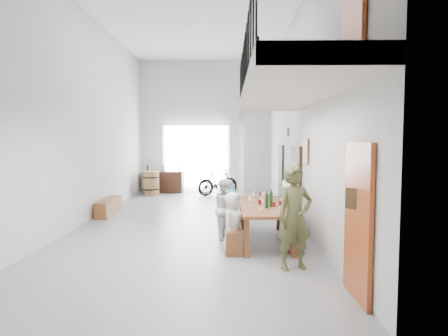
{
  "coord_description": "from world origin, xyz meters",
  "views": [
    {
      "loc": [
        0.98,
        -9.83,
        2.11
      ],
      "look_at": [
        0.86,
        -0.5,
        1.45
      ],
      "focal_mm": 30.0,
      "sensor_mm": 36.0,
      "label": 1
    }
  ],
  "objects_px": {
    "bench_inner": "(233,232)",
    "oak_barrel": "(151,183)",
    "tasting_table": "(265,209)",
    "side_bench": "(109,207)",
    "bicycle_near": "(218,184)",
    "serving_counter": "(163,182)",
    "host_standing": "(295,218)"
  },
  "relations": [
    {
      "from": "bench_inner",
      "to": "tasting_table",
      "type": "bearing_deg",
      "value": 6.88
    },
    {
      "from": "bench_inner",
      "to": "host_standing",
      "type": "bearing_deg",
      "value": -58.79
    },
    {
      "from": "tasting_table",
      "to": "oak_barrel",
      "type": "xyz_separation_m",
      "value": [
        -3.84,
        6.93,
        -0.23
      ]
    },
    {
      "from": "bench_inner",
      "to": "side_bench",
      "type": "relative_size",
      "value": 1.22
    },
    {
      "from": "bench_inner",
      "to": "side_bench",
      "type": "distance_m",
      "value": 4.68
    },
    {
      "from": "tasting_table",
      "to": "host_standing",
      "type": "height_order",
      "value": "host_standing"
    },
    {
      "from": "tasting_table",
      "to": "oak_barrel",
      "type": "relative_size",
      "value": 2.66
    },
    {
      "from": "bicycle_near",
      "to": "host_standing",
      "type": "bearing_deg",
      "value": 178.42
    },
    {
      "from": "side_bench",
      "to": "host_standing",
      "type": "height_order",
      "value": "host_standing"
    },
    {
      "from": "side_bench",
      "to": "bench_inner",
      "type": "bearing_deg",
      "value": -40.38
    },
    {
      "from": "oak_barrel",
      "to": "host_standing",
      "type": "xyz_separation_m",
      "value": [
        4.17,
        -8.6,
        0.39
      ]
    },
    {
      "from": "serving_counter",
      "to": "side_bench",
      "type": "bearing_deg",
      "value": -94.05
    },
    {
      "from": "bench_inner",
      "to": "serving_counter",
      "type": "relative_size",
      "value": 1.18
    },
    {
      "from": "oak_barrel",
      "to": "side_bench",
      "type": "bearing_deg",
      "value": -95.73
    },
    {
      "from": "tasting_table",
      "to": "oak_barrel",
      "type": "bearing_deg",
      "value": 118.79
    },
    {
      "from": "side_bench",
      "to": "serving_counter",
      "type": "xyz_separation_m",
      "value": [
        0.75,
        4.78,
        0.21
      ]
    },
    {
      "from": "bicycle_near",
      "to": "tasting_table",
      "type": "bearing_deg",
      "value": 178.06
    },
    {
      "from": "side_bench",
      "to": "bicycle_near",
      "type": "xyz_separation_m",
      "value": [
        3.04,
        4.5,
        0.18
      ]
    },
    {
      "from": "serving_counter",
      "to": "host_standing",
      "type": "relative_size",
      "value": 0.96
    },
    {
      "from": "tasting_table",
      "to": "side_bench",
      "type": "xyz_separation_m",
      "value": [
        -4.24,
        2.93,
        -0.48
      ]
    },
    {
      "from": "side_bench",
      "to": "serving_counter",
      "type": "bearing_deg",
      "value": 81.09
    },
    {
      "from": "tasting_table",
      "to": "bench_inner",
      "type": "distance_m",
      "value": 0.84
    },
    {
      "from": "bench_inner",
      "to": "bicycle_near",
      "type": "xyz_separation_m",
      "value": [
        -0.53,
        7.53,
        0.18
      ]
    },
    {
      "from": "bench_inner",
      "to": "oak_barrel",
      "type": "distance_m",
      "value": 7.71
    },
    {
      "from": "tasting_table",
      "to": "bicycle_near",
      "type": "height_order",
      "value": "bicycle_near"
    },
    {
      "from": "tasting_table",
      "to": "serving_counter",
      "type": "distance_m",
      "value": 8.47
    },
    {
      "from": "bench_inner",
      "to": "bicycle_near",
      "type": "bearing_deg",
      "value": 92.53
    },
    {
      "from": "tasting_table",
      "to": "bicycle_near",
      "type": "relative_size",
      "value": 1.64
    },
    {
      "from": "oak_barrel",
      "to": "bicycle_near",
      "type": "bearing_deg",
      "value": 10.79
    },
    {
      "from": "side_bench",
      "to": "host_standing",
      "type": "xyz_separation_m",
      "value": [
        4.57,
        -4.6,
        0.64
      ]
    },
    {
      "from": "tasting_table",
      "to": "serving_counter",
      "type": "height_order",
      "value": "serving_counter"
    },
    {
      "from": "tasting_table",
      "to": "serving_counter",
      "type": "xyz_separation_m",
      "value": [
        -3.49,
        7.71,
        -0.27
      ]
    }
  ]
}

